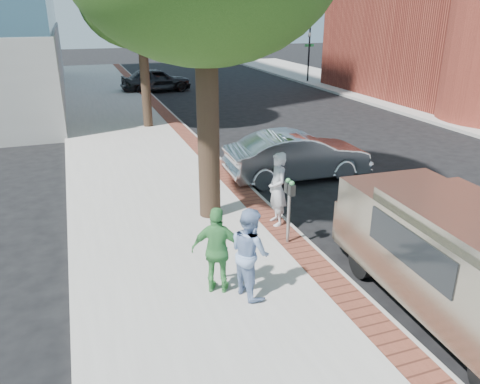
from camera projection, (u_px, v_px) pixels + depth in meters
name	position (u px, v px, depth m)	size (l,w,h in m)	color
ground	(261.00, 250.00, 10.32)	(120.00, 120.00, 0.00)	black
sidewalk	(139.00, 154.00, 16.84)	(5.00, 60.00, 0.15)	#9E9991
brick_strip	(198.00, 147.00, 17.50)	(0.60, 60.00, 0.01)	brown
curb	(207.00, 148.00, 17.64)	(0.10, 60.00, 0.15)	gray
signal_near	(142.00, 56.00, 29.07)	(0.70, 0.15, 3.80)	black
signal_far	(309.00, 51.00, 32.70)	(0.70, 0.15, 3.80)	black
tree_far	(139.00, 0.00, 18.76)	(4.80, 4.80, 7.14)	black
parking_meter	(289.00, 198.00, 9.95)	(0.12, 0.32, 1.47)	gray
person_gray	(277.00, 189.00, 10.92)	(0.64, 0.42, 1.77)	#B9B9BE
person_officer	(250.00, 252.00, 8.20)	(0.81, 0.63, 1.66)	#7F99C5
person_green	(218.00, 251.00, 8.28)	(0.96, 0.40, 1.63)	#469A4D
sedan_silver	(297.00, 156.00, 14.43)	(1.56, 4.46, 1.47)	#B4B6BC
bg_car	(156.00, 80.00, 29.84)	(1.76, 4.37, 1.49)	black
van	(460.00, 258.00, 7.83)	(2.30, 5.43, 1.97)	gray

